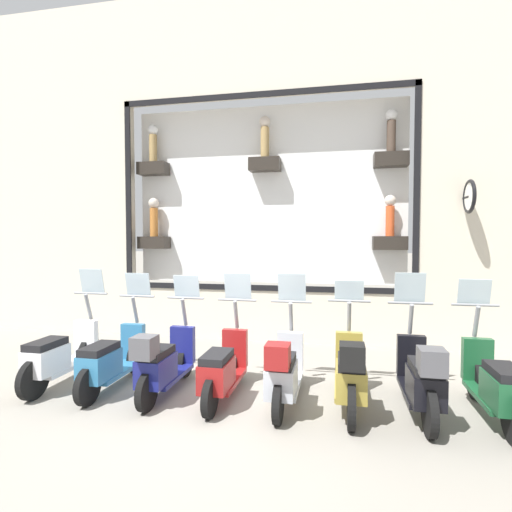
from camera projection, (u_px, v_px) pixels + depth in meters
name	position (u px, v px, depth m)	size (l,w,h in m)	color
ground_plane	(213.00, 407.00, 5.17)	(120.00, 120.00, 0.00)	gray
building_facade	(264.00, 164.00, 8.54)	(1.23, 36.00, 7.48)	beige
scooter_green_0	(495.00, 385.00, 4.75)	(1.81, 0.61, 1.64)	black
scooter_black_1	(421.00, 378.00, 4.86)	(1.81, 0.61, 1.71)	black
scooter_olive_2	(350.00, 374.00, 5.03)	(1.81, 0.60, 1.58)	black
scooter_silver_3	(284.00, 371.00, 5.19)	(1.80, 0.60, 1.67)	black
scooter_red_4	(223.00, 368.00, 5.42)	(1.80, 0.61, 1.66)	black
scooter_navy_5	(163.00, 363.00, 5.53)	(1.80, 0.60, 1.61)	black
scooter_teal_6	(111.00, 360.00, 5.76)	(1.80, 0.60, 1.63)	black
scooter_white_7	(60.00, 356.00, 5.94)	(1.81, 0.61, 1.69)	black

